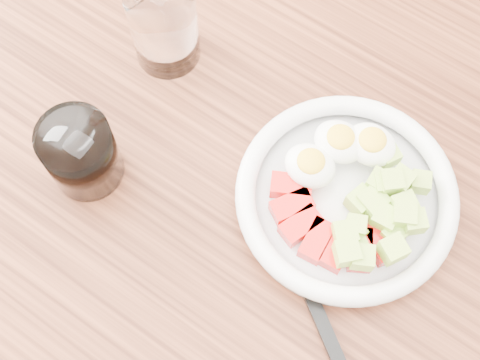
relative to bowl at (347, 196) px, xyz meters
name	(u,v)px	position (x,y,z in m)	size (l,w,h in m)	color
ground	(241,320)	(-0.10, -0.06, -0.79)	(4.00, 4.00, 0.00)	brown
dining_table	(242,228)	(-0.10, -0.06, -0.12)	(1.50, 0.90, 0.77)	brown
bowl	(347,196)	(0.00, 0.00, 0.00)	(0.24, 0.24, 0.06)	white
fork	(337,357)	(0.08, -0.15, -0.02)	(0.19, 0.14, 0.01)	black
water_glass	(163,18)	(-0.28, 0.05, 0.05)	(0.08, 0.08, 0.14)	white
coffee_glass	(81,154)	(-0.26, -0.13, 0.02)	(0.08, 0.08, 0.09)	white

